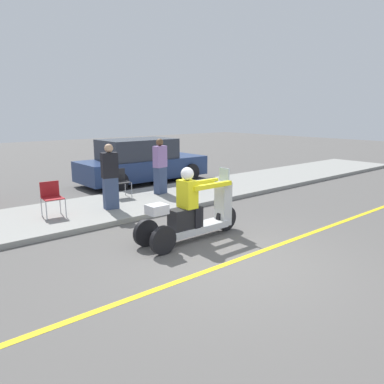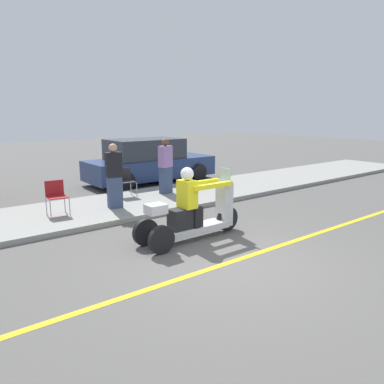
# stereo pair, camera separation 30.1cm
# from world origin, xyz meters

# --- Properties ---
(ground_plane) EXTENTS (60.00, 60.00, 0.00)m
(ground_plane) POSITION_xyz_m (0.00, 0.00, 0.00)
(ground_plane) COLOR #565451
(lane_stripe) EXTENTS (24.00, 0.12, 0.01)m
(lane_stripe) POSITION_xyz_m (0.22, 0.00, 0.00)
(lane_stripe) COLOR gold
(lane_stripe) RESTS_ON ground
(sidewalk_strip) EXTENTS (28.00, 2.80, 0.12)m
(sidewalk_strip) POSITION_xyz_m (0.00, 4.60, 0.06)
(sidewalk_strip) COLOR gray
(sidewalk_strip) RESTS_ON ground
(motorcycle_trike) EXTENTS (2.44, 0.66, 1.51)m
(motorcycle_trike) POSITION_xyz_m (0.23, 1.35, 0.54)
(motorcycle_trike) COLOR black
(motorcycle_trike) RESTS_ON ground
(spectator_end_of_line) EXTENTS (0.44, 0.32, 1.66)m
(spectator_end_of_line) POSITION_xyz_m (1.99, 4.93, 0.92)
(spectator_end_of_line) COLOR #38476B
(spectator_end_of_line) RESTS_ON sidewalk_strip
(spectator_with_child) EXTENTS (0.43, 0.31, 1.66)m
(spectator_with_child) POSITION_xyz_m (-0.04, 4.25, 0.92)
(spectator_with_child) COLOR #38476B
(spectator_with_child) RESTS_ON sidewalk_strip
(folding_chair_set_back) EXTENTS (0.50, 0.50, 0.82)m
(folding_chair_set_back) POSITION_xyz_m (-1.45, 4.54, 0.62)
(folding_chair_set_back) COLOR #A5A8AD
(folding_chair_set_back) RESTS_ON sidewalk_strip
(folding_chair_curbside) EXTENTS (0.51, 0.51, 0.82)m
(folding_chair_curbside) POSITION_xyz_m (0.81, 5.30, 0.62)
(folding_chair_curbside) COLOR #A5A8AD
(folding_chair_curbside) RESTS_ON sidewalk_strip
(parked_car_lot_far) EXTENTS (4.75, 2.02, 1.60)m
(parked_car_lot_far) POSITION_xyz_m (2.90, 7.39, 0.75)
(parked_car_lot_far) COLOR navy
(parked_car_lot_far) RESTS_ON ground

